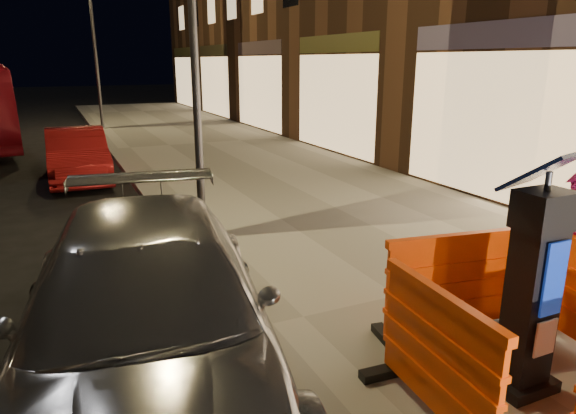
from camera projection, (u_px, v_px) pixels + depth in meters
name	position (u px, v px, depth m)	size (l,w,h in m)	color
ground_plane	(259.00, 339.00, 5.42)	(120.00, 120.00, 0.00)	black
sidewalk	(475.00, 283.00, 6.61)	(6.00, 60.00, 0.15)	gray
kerb	(259.00, 333.00, 5.40)	(0.30, 60.00, 0.15)	slate
parking_kiosk	(534.00, 283.00, 4.12)	(0.61, 0.61, 1.93)	black
barrier_back	(448.00, 286.00, 5.07)	(1.38, 0.57, 1.08)	#F34004
barrier_kerbside	(436.00, 357.00, 3.85)	(1.38, 0.57, 1.08)	#F34004
car_silver	(153.00, 387.00, 4.62)	(2.12, 5.21, 1.51)	#B0B0B5
car_red	(80.00, 180.00, 12.61)	(1.33, 3.81, 1.26)	maroon
man	(572.00, 250.00, 5.24)	(0.60, 0.39, 1.64)	#8E1351
street_lamp_mid	(194.00, 37.00, 7.27)	(0.12, 0.12, 6.00)	#3F3F44
street_lamp_far	(95.00, 52.00, 20.34)	(0.12, 0.12, 6.00)	#3F3F44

